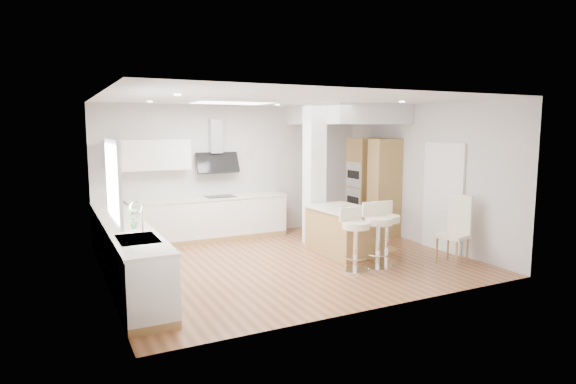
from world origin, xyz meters
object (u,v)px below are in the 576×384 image
bar_stool_b (378,232)px  bar_stool_c (386,229)px  peninsula (344,230)px  bar_stool_a (355,236)px  dining_chair (456,226)px

bar_stool_b → bar_stool_c: 0.38m
peninsula → bar_stool_a: bar_stool_a is taller
peninsula → bar_stool_b: bearing=-93.7°
bar_stool_b → dining_chair: 1.46m
bar_stool_a → peninsula: bearing=68.1°
peninsula → dining_chair: bearing=-47.6°
bar_stool_a → dining_chair: 1.90m
bar_stool_b → bar_stool_c: bar_stool_b is taller
bar_stool_a → dining_chair: dining_chair is taller
bar_stool_b → bar_stool_c: (0.32, 0.19, -0.02)m
bar_stool_b → dining_chair: bearing=-0.4°
dining_chair → bar_stool_b: bearing=151.0°
dining_chair → peninsula: bearing=120.2°
bar_stool_b → bar_stool_a: bearing=-168.0°
peninsula → bar_stool_a: (-0.45, -1.03, 0.15)m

